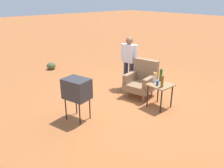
# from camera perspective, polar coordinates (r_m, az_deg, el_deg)

# --- Properties ---
(ground_plane) EXTENTS (60.00, 60.00, 0.00)m
(ground_plane) POSITION_cam_1_polar(r_m,az_deg,el_deg) (6.77, 6.76, -3.21)
(ground_plane) COLOR #AD6033
(armchair) EXTENTS (0.92, 0.93, 1.06)m
(armchair) POSITION_cam_1_polar(r_m,az_deg,el_deg) (6.70, 7.51, 1.11)
(armchair) COLOR #937047
(armchair) RESTS_ON ground
(side_table) EXTENTS (0.56, 0.56, 0.65)m
(side_table) POSITION_cam_1_polar(r_m,az_deg,el_deg) (6.04, 12.02, -0.95)
(side_table) COLOR black
(side_table) RESTS_ON ground
(tv_on_stand) EXTENTS (0.69, 0.58, 1.03)m
(tv_on_stand) POSITION_cam_1_polar(r_m,az_deg,el_deg) (5.30, -8.84, -1.26)
(tv_on_stand) COLOR black
(tv_on_stand) RESTS_ON ground
(person_standing) EXTENTS (0.55, 0.31, 1.64)m
(person_standing) POSITION_cam_1_polar(r_m,az_deg,el_deg) (7.09, 4.26, 6.12)
(person_standing) COLOR #2D3347
(person_standing) RESTS_ON ground
(bottle_wine_green) EXTENTS (0.07, 0.07, 0.32)m
(bottle_wine_green) POSITION_cam_1_polar(r_m,az_deg,el_deg) (6.23, 12.19, 2.27)
(bottle_wine_green) COLOR #1E5623
(bottle_wine_green) RESTS_ON side_table
(bottle_tall_amber) EXTENTS (0.07, 0.07, 0.30)m
(bottle_tall_amber) POSITION_cam_1_polar(r_m,az_deg,el_deg) (5.79, 12.48, 0.64)
(bottle_tall_amber) COLOR brown
(bottle_tall_amber) RESTS_ON side_table
(soda_can_blue) EXTENTS (0.07, 0.07, 0.12)m
(soda_can_blue) POSITION_cam_1_polar(r_m,az_deg,el_deg) (5.91, 11.33, 0.23)
(soda_can_blue) COLOR blue
(soda_can_blue) RESTS_ON side_table
(flower_vase) EXTENTS (0.15, 0.10, 0.27)m
(flower_vase) POSITION_cam_1_polar(r_m,az_deg,el_deg) (6.12, 10.72, 1.90)
(flower_vase) COLOR silver
(flower_vase) RESTS_ON side_table
(shrub_mid) EXTENTS (0.36, 0.36, 0.27)m
(shrub_mid) POSITION_cam_1_polar(r_m,az_deg,el_deg) (9.52, -15.05, 4.42)
(shrub_mid) COLOR #475B33
(shrub_mid) RESTS_ON ground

